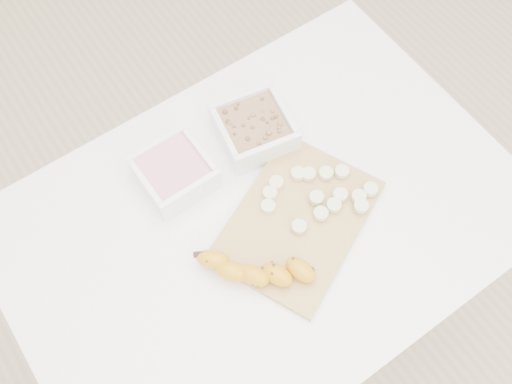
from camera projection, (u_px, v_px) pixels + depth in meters
ground at (261, 313)px, 1.79m from camera, size 3.50×3.50×0.00m
table at (264, 235)px, 1.20m from camera, size 1.00×0.70×0.75m
bowl_yogurt at (175, 172)px, 1.12m from camera, size 0.14×0.14×0.06m
bowl_granola at (254, 129)px, 1.17m from camera, size 0.17×0.17×0.07m
cutting_board at (297, 221)px, 1.11m from camera, size 0.39×0.34×0.01m
banana at (259, 269)px, 1.04m from camera, size 0.17×0.20×0.04m
banana_slices at (319, 194)px, 1.11m from camera, size 0.21×0.16×0.02m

